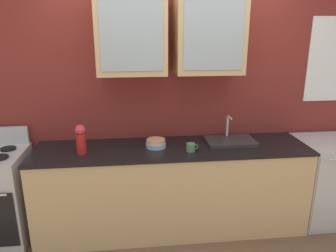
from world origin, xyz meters
TOP-DOWN VIEW (x-y plane):
  - ground_plane at (0.00, 0.00)m, footprint 10.00×10.00m
  - back_wall_unit at (0.01, 0.33)m, footprint 4.77×0.49m
  - counter at (0.00, 0.00)m, footprint 2.70×0.67m
  - sink_faucet at (0.61, 0.08)m, footprint 0.50×0.33m
  - bowl_stack at (-0.16, 0.02)m, footprint 0.20×0.20m
  - vase at (-0.86, -0.07)m, footprint 0.10×0.10m
  - cup_near_sink at (0.16, -0.13)m, footprint 0.11×0.08m
  - dishwasher at (1.67, -0.00)m, footprint 0.63×0.65m

SIDE VIEW (x-z plane):
  - ground_plane at x=0.00m, z-range 0.00..0.00m
  - dishwasher at x=1.67m, z-range 0.00..0.90m
  - counter at x=0.00m, z-range 0.00..0.90m
  - sink_faucet at x=0.61m, z-range 0.79..1.04m
  - bowl_stack at x=-0.16m, z-range 0.89..0.98m
  - cup_near_sink at x=0.16m, z-range 0.90..0.98m
  - vase at x=-0.86m, z-range 0.90..1.18m
  - back_wall_unit at x=0.01m, z-range 0.16..2.72m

